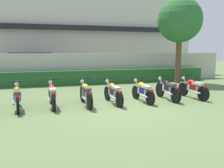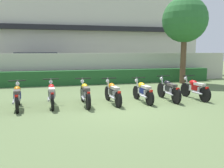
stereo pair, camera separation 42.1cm
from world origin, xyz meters
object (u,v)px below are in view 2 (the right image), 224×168
Objects in this scene: motorcycle_in_row_3 at (113,92)px; motorcycle_in_row_4 at (143,91)px; parked_car at (39,66)px; motorcycle_in_row_5 at (168,89)px; tree_near_inspector at (185,20)px; motorcycle_in_row_0 at (17,96)px; motorcycle_in_row_6 at (195,89)px; motorcycle_in_row_1 at (52,94)px; motorcycle_in_row_2 at (85,93)px.

motorcycle_in_row_3 is 1.21m from motorcycle_in_row_4.
motorcycle_in_row_5 is at bearing -59.01° from parked_car.
motorcycle_in_row_0 is at bearing -153.78° from tree_near_inspector.
motorcycle_in_row_6 reaches higher than motorcycle_in_row_4.
parked_car is 2.43× the size of motorcycle_in_row_1.
motorcycle_in_row_2 is at bearing -97.17° from motorcycle_in_row_0.
motorcycle_in_row_2 is 1.05× the size of motorcycle_in_row_3.
motorcycle_in_row_5 reaches higher than motorcycle_in_row_1.
motorcycle_in_row_0 is 0.98× the size of motorcycle_in_row_1.
motorcycle_in_row_1 is at bearing -86.57° from parked_car.
motorcycle_in_row_0 is 5.76m from motorcycle_in_row_5.
parked_car is 2.40× the size of motorcycle_in_row_5.
tree_near_inspector is at bearing -69.58° from motorcycle_in_row_0.
motorcycle_in_row_3 is at bearing 84.34° from motorcycle_in_row_6.
motorcycle_in_row_1 is 5.80m from motorcycle_in_row_6.
motorcycle_in_row_1 is 3.47m from motorcycle_in_row_4.
motorcycle_in_row_1 is 1.07× the size of motorcycle_in_row_4.
parked_car is 8.55m from motorcycle_in_row_2.
motorcycle_in_row_1 is 1.00× the size of motorcycle_in_row_3.
motorcycle_in_row_3 is 1.06× the size of motorcycle_in_row_4.
motorcycle_in_row_5 is (5.47, -8.22, -0.48)m from parked_car.
motorcycle_in_row_3 is (1.06, 0.02, -0.01)m from motorcycle_in_row_2.
parked_car is at bearing 33.27° from motorcycle_in_row_5.
motorcycle_in_row_2 is at bearing 84.51° from motorcycle_in_row_6.
motorcycle_in_row_0 is at bearing 84.78° from motorcycle_in_row_4.
parked_car reaches higher than motorcycle_in_row_4.
parked_car is 9.89m from motorcycle_in_row_5.
motorcycle_in_row_2 is 4.59m from motorcycle_in_row_6.
motorcycle_in_row_6 is (1.19, -0.03, -0.01)m from motorcycle_in_row_5.
motorcycle_in_row_3 is at bearing 90.50° from motorcycle_in_row_5.
motorcycle_in_row_2 is 2.27m from motorcycle_in_row_4.
motorcycle_in_row_4 is at bearing 85.19° from motorcycle_in_row_6.
motorcycle_in_row_6 is (4.59, 0.02, -0.01)m from motorcycle_in_row_2.
tree_near_inspector is 2.81× the size of motorcycle_in_row_0.
motorcycle_in_row_6 is (5.80, -0.09, -0.01)m from motorcycle_in_row_1.
motorcycle_in_row_1 is at bearing -92.93° from motorcycle_in_row_0.
tree_near_inspector reaches higher than motorcycle_in_row_5.
motorcycle_in_row_4 is at bearing 93.07° from motorcycle_in_row_5.
tree_near_inspector is 2.84× the size of motorcycle_in_row_6.
motorcycle_in_row_4 is (4.63, -0.07, -0.01)m from motorcycle_in_row_0.
motorcycle_in_row_0 is 4.63m from motorcycle_in_row_4.
motorcycle_in_row_0 is 3.42m from motorcycle_in_row_3.
tree_near_inspector reaches higher than motorcycle_in_row_2.
motorcycle_in_row_3 is 0.98× the size of motorcycle_in_row_5.
motorcycle_in_row_0 is 2.36m from motorcycle_in_row_2.
parked_car is at bearing 156.37° from tree_near_inspector.
motorcycle_in_row_6 reaches higher than motorcycle_in_row_0.
motorcycle_in_row_0 is 1.16m from motorcycle_in_row_1.
motorcycle_in_row_4 is at bearing -96.70° from motorcycle_in_row_0.
motorcycle_in_row_1 is at bearing 88.84° from motorcycle_in_row_5.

